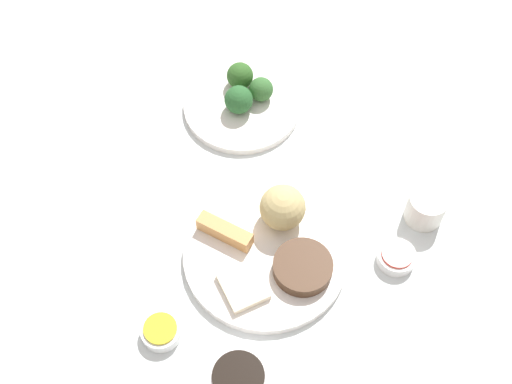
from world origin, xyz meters
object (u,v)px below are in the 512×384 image
soy_sauce_bowl (239,381)px  sauce_ramekin_sweet_and_sour (396,257)px  main_plate (263,255)px  teacup (426,208)px  sauce_ramekin_hot_mustard (161,331)px  broccoli_plate (242,106)px

soy_sauce_bowl → sauce_ramekin_sweet_and_sour: 0.33m
main_plate → teacup: 0.29m
soy_sauce_bowl → sauce_ramekin_sweet_and_sour: soy_sauce_bowl is taller
main_plate → soy_sauce_bowl: size_ratio=2.91×
main_plate → sauce_ramekin_hot_mustard: (-0.11, 0.18, 0.00)m
broccoli_plate → teacup: (-0.29, -0.27, 0.02)m
soy_sauce_bowl → teacup: teacup is taller
sauce_ramekin_hot_mustard → teacup: 0.48m
soy_sauce_bowl → sauce_ramekin_sweet_and_sour: (0.16, -0.28, -0.01)m
broccoli_plate → teacup: size_ratio=3.40×
sauce_ramekin_hot_mustard → sauce_ramekin_sweet_and_sour: same height
sauce_ramekin_sweet_and_sour → teacup: (0.07, -0.07, 0.02)m
broccoli_plate → teacup: 0.39m
sauce_ramekin_sweet_and_sour → teacup: bearing=-43.1°
main_plate → sauce_ramekin_sweet_and_sour: size_ratio=4.32×
soy_sauce_bowl → main_plate: bearing=-18.8°
main_plate → broccoli_plate: main_plate is taller
sauce_ramekin_hot_mustard → sauce_ramekin_sweet_and_sour: (0.07, -0.39, 0.00)m
main_plate → broccoli_plate: bearing=-2.1°
sauce_ramekin_hot_mustard → teacup: size_ratio=0.97×
broccoli_plate → sauce_ramekin_sweet_and_sour: 0.41m
broccoli_plate → teacup: teacup is taller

